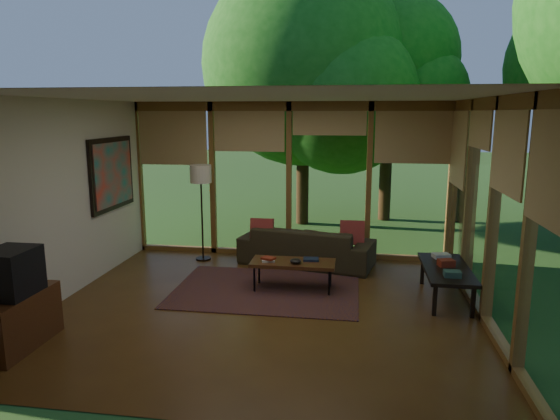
% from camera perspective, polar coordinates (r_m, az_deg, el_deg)
% --- Properties ---
extents(floor, '(5.50, 5.50, 0.00)m').
position_cam_1_polar(floor, '(6.65, -1.89, -11.12)').
color(floor, brown).
rests_on(floor, ground).
extents(ceiling, '(5.50, 5.50, 0.00)m').
position_cam_1_polar(ceiling, '(6.16, -2.06, 12.80)').
color(ceiling, silver).
rests_on(ceiling, ground).
extents(wall_left, '(0.04, 5.00, 2.70)m').
position_cam_1_polar(wall_left, '(7.29, -23.76, 0.94)').
color(wall_left, beige).
rests_on(wall_left, ground).
extents(wall_front, '(5.50, 0.04, 2.70)m').
position_cam_1_polar(wall_front, '(3.91, -8.71, -6.38)').
color(wall_front, beige).
rests_on(wall_front, ground).
extents(window_wall_back, '(5.50, 0.12, 2.70)m').
position_cam_1_polar(window_wall_back, '(8.71, 1.03, 3.40)').
color(window_wall_back, brown).
rests_on(window_wall_back, ground).
extents(window_wall_right, '(0.12, 5.00, 2.70)m').
position_cam_1_polar(window_wall_right, '(6.38, 23.12, -0.34)').
color(window_wall_right, brown).
rests_on(window_wall_right, ground).
extents(tree_nw, '(4.44, 4.44, 5.78)m').
position_cam_1_polar(tree_nw, '(11.39, 2.74, 16.29)').
color(tree_nw, '#362713').
rests_on(tree_nw, ground).
extents(tree_ne, '(3.08, 3.08, 5.24)m').
position_cam_1_polar(tree_ne, '(12.09, 12.46, 16.38)').
color(tree_ne, '#362713').
rests_on(tree_ne, ground).
extents(rug, '(2.63, 1.86, 0.01)m').
position_cam_1_polar(rug, '(7.27, -1.56, -9.09)').
color(rug, brown).
rests_on(rug, floor).
extents(sofa, '(2.33, 1.31, 0.64)m').
position_cam_1_polar(sofa, '(8.38, 3.06, -4.10)').
color(sofa, '#312A18').
rests_on(sofa, floor).
extents(pillow_left, '(0.38, 0.21, 0.40)m').
position_cam_1_polar(pillow_left, '(8.38, -2.07, -2.33)').
color(pillow_left, maroon).
rests_on(pillow_left, sofa).
extents(pillow_right, '(0.40, 0.21, 0.42)m').
position_cam_1_polar(pillow_right, '(8.24, 8.25, -2.63)').
color(pillow_right, maroon).
rests_on(pillow_right, sofa).
extents(ct_book_lower, '(0.21, 0.17, 0.03)m').
position_cam_1_polar(ct_book_lower, '(7.16, -1.35, -5.77)').
color(ct_book_lower, beige).
rests_on(ct_book_lower, coffee_table).
extents(ct_book_upper, '(0.22, 0.20, 0.03)m').
position_cam_1_polar(ct_book_upper, '(7.15, -1.35, -5.53)').
color(ct_book_upper, maroon).
rests_on(ct_book_upper, coffee_table).
extents(ct_book_side, '(0.23, 0.19, 0.03)m').
position_cam_1_polar(ct_book_side, '(7.21, 3.56, -5.65)').
color(ct_book_side, black).
rests_on(ct_book_side, coffee_table).
extents(ct_bowl, '(0.16, 0.16, 0.07)m').
position_cam_1_polar(ct_bowl, '(7.05, 1.80, -5.85)').
color(ct_bowl, black).
rests_on(ct_bowl, coffee_table).
extents(media_cabinet, '(0.50, 1.00, 0.60)m').
position_cam_1_polar(media_cabinet, '(6.23, -28.08, -11.10)').
color(media_cabinet, '#512B16').
rests_on(media_cabinet, floor).
extents(television, '(0.45, 0.55, 0.50)m').
position_cam_1_polar(television, '(6.05, -28.40, -6.27)').
color(television, black).
rests_on(television, media_cabinet).
extents(console_book_a, '(0.21, 0.15, 0.08)m').
position_cam_1_polar(console_book_a, '(6.77, 19.09, -6.91)').
color(console_book_a, '#2D4F46').
rests_on(console_book_a, side_console).
extents(console_book_b, '(0.24, 0.20, 0.09)m').
position_cam_1_polar(console_book_b, '(7.19, 18.46, -5.76)').
color(console_book_b, maroon).
rests_on(console_book_b, side_console).
extents(console_book_c, '(0.26, 0.22, 0.06)m').
position_cam_1_polar(console_book_c, '(7.58, 17.95, -5.00)').
color(console_book_c, beige).
rests_on(console_book_c, side_console).
extents(floor_lamp, '(0.36, 0.36, 1.65)m').
position_cam_1_polar(floor_lamp, '(8.53, -9.03, 3.48)').
color(floor_lamp, black).
rests_on(floor_lamp, floor).
extents(coffee_table, '(1.20, 0.50, 0.43)m').
position_cam_1_polar(coffee_table, '(7.17, 1.49, -6.14)').
color(coffee_table, '#512B16').
rests_on(coffee_table, floor).
extents(side_console, '(0.60, 1.40, 0.46)m').
position_cam_1_polar(side_console, '(7.17, 18.48, -6.57)').
color(side_console, black).
rests_on(side_console, floor).
extents(wall_painting, '(0.06, 1.35, 1.15)m').
position_cam_1_polar(wall_painting, '(8.44, -18.62, 3.95)').
color(wall_painting, black).
rests_on(wall_painting, wall_left).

